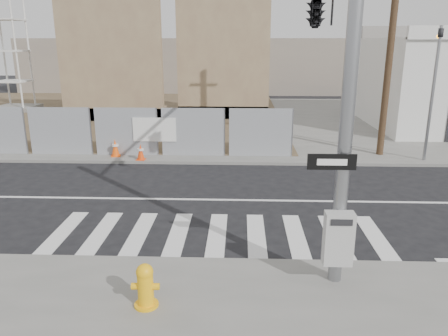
{
  "coord_description": "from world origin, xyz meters",
  "views": [
    {
      "loc": [
        0.57,
        -12.73,
        4.75
      ],
      "look_at": [
        0.13,
        -1.25,
        1.4
      ],
      "focal_mm": 35.0,
      "sensor_mm": 36.0,
      "label": 1
    }
  ],
  "objects_px": {
    "fire_hydrant": "(145,285)",
    "traffic_cone_d": "(141,152)",
    "traffic_cone_c": "(115,148)",
    "signal_pole": "(324,40)"
  },
  "relations": [
    {
      "from": "signal_pole",
      "to": "fire_hydrant",
      "type": "height_order",
      "value": "signal_pole"
    },
    {
      "from": "fire_hydrant",
      "to": "traffic_cone_d",
      "type": "xyz_separation_m",
      "value": [
        -2.35,
        10.09,
        -0.09
      ]
    },
    {
      "from": "fire_hydrant",
      "to": "traffic_cone_c",
      "type": "relative_size",
      "value": 1.15
    },
    {
      "from": "fire_hydrant",
      "to": "traffic_cone_d",
      "type": "bearing_deg",
      "value": 100.65
    },
    {
      "from": "fire_hydrant",
      "to": "traffic_cone_c",
      "type": "height_order",
      "value": "fire_hydrant"
    },
    {
      "from": "signal_pole",
      "to": "fire_hydrant",
      "type": "bearing_deg",
      "value": -133.29
    },
    {
      "from": "fire_hydrant",
      "to": "traffic_cone_d",
      "type": "height_order",
      "value": "fire_hydrant"
    },
    {
      "from": "traffic_cone_d",
      "to": "traffic_cone_c",
      "type": "bearing_deg",
      "value": 155.7
    },
    {
      "from": "traffic_cone_c",
      "to": "traffic_cone_d",
      "type": "distance_m",
      "value": 1.3
    },
    {
      "from": "signal_pole",
      "to": "traffic_cone_c",
      "type": "bearing_deg",
      "value": 136.37
    }
  ]
}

